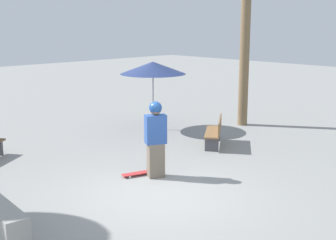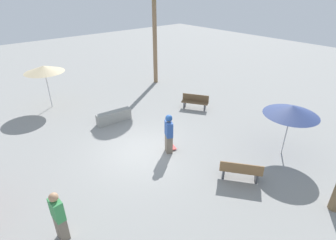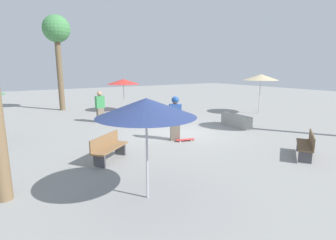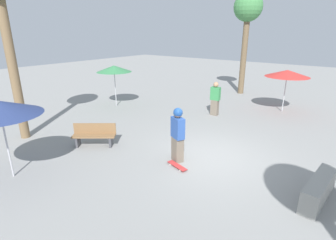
% 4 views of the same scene
% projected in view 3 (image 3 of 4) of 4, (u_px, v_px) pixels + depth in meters
% --- Properties ---
extents(ground_plane, '(60.00, 60.00, 0.00)m').
position_uv_depth(ground_plane, '(178.00, 133.00, 12.31)').
color(ground_plane, gray).
extents(skater_main, '(0.56, 0.46, 1.86)m').
position_uv_depth(skater_main, '(175.00, 117.00, 10.89)').
color(skater_main, '#726656').
rests_on(skater_main, ground_plane).
extents(skateboard, '(0.82, 0.42, 0.07)m').
position_uv_depth(skateboard, '(185.00, 140.00, 10.90)').
color(skateboard, red).
rests_on(skateboard, ground_plane).
extents(concrete_ledge, '(0.59, 1.95, 0.62)m').
position_uv_depth(concrete_ledge, '(236.00, 121.00, 13.58)').
color(concrete_ledge, gray).
rests_on(concrete_ledge, ground_plane).
extents(bench_near, '(1.54, 1.32, 0.85)m').
position_uv_depth(bench_near, '(109.00, 148.00, 8.56)').
color(bench_near, '#47474C').
rests_on(bench_near, ground_plane).
extents(bench_far, '(1.58, 1.25, 0.85)m').
position_uv_depth(bench_far, '(306.00, 145.00, 8.87)').
color(bench_far, '#47474C').
rests_on(bench_far, ground_plane).
extents(shade_umbrella_tan, '(2.25, 2.25, 2.59)m').
position_uv_depth(shade_umbrella_tan, '(261.00, 77.00, 17.03)').
color(shade_umbrella_tan, '#B7B7BC').
rests_on(shade_umbrella_tan, ground_plane).
extents(shade_umbrella_navy, '(2.24, 2.24, 2.35)m').
position_uv_depth(shade_umbrella_navy, '(146.00, 108.00, 5.75)').
color(shade_umbrella_navy, '#B7B7BC').
rests_on(shade_umbrella_navy, ground_plane).
extents(shade_umbrella_red, '(2.24, 2.24, 2.24)m').
position_uv_depth(shade_umbrella_red, '(123.00, 82.00, 18.05)').
color(shade_umbrella_red, '#B7B7BC').
rests_on(shade_umbrella_red, ground_plane).
extents(palm_tree_center_left, '(1.83, 1.83, 6.54)m').
position_uv_depth(palm_tree_center_left, '(57.00, 34.00, 17.89)').
color(palm_tree_center_left, brown).
rests_on(palm_tree_center_left, ground_plane).
extents(bystander_watching, '(0.49, 0.29, 1.73)m').
position_uv_depth(bystander_watching, '(100.00, 107.00, 14.57)').
color(bystander_watching, '#726656').
rests_on(bystander_watching, ground_plane).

